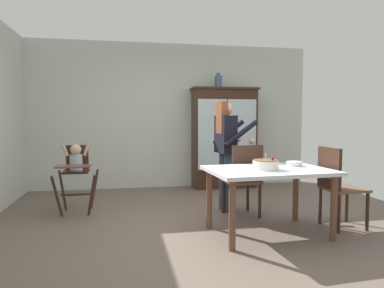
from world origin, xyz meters
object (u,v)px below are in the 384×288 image
china_cabinet (224,138)px  adult_person (226,142)px  dining_table (268,178)px  birthday_cake (266,165)px  ceramic_vase (218,81)px  dining_chair_right_end (336,182)px  dining_chair_far_side (244,176)px  serving_bowl (294,164)px  high_chair_with_toddler (76,166)px

china_cabinet → adult_person: china_cabinet is taller
adult_person → china_cabinet: bearing=-23.1°
dining_table → birthday_cake: bearing=-135.5°
ceramic_vase → dining_chair_right_end: (0.72, -2.68, -1.44)m
birthday_cake → dining_chair_right_end: (0.94, 0.12, -0.24)m
dining_chair_right_end → ceramic_vase: bearing=13.7°
adult_person → dining_chair_right_end: size_ratio=1.59×
china_cabinet → dining_chair_right_end: bearing=-77.3°
ceramic_vase → dining_chair_far_side: ceramic_vase is taller
serving_bowl → dining_chair_far_side: (-0.43, 0.53, -0.21)m
china_cabinet → adult_person: 1.72m
high_chair_with_toddler → dining_table: size_ratio=0.69×
ceramic_vase → adult_person: (-0.33, -1.66, -1.02)m
adult_person → serving_bowl: 1.10m
high_chair_with_toddler → adult_person: 2.10m
china_cabinet → serving_bowl: size_ratio=10.41×
china_cabinet → dining_chair_far_side: 2.11m
dining_chair_far_side → birthday_cake: bearing=84.0°
birthday_cake → dining_chair_far_side: 0.78m
ceramic_vase → serving_bowl: 2.87m
dining_chair_far_side → dining_chair_right_end: same height
serving_bowl → china_cabinet: bearing=92.5°
dining_table → high_chair_with_toddler: bearing=148.6°
serving_bowl → dining_chair_right_end: (0.49, -0.09, -0.21)m
dining_table → dining_chair_right_end: dining_chair_right_end is taller
adult_person → dining_chair_right_end: bearing=-141.8°
china_cabinet → birthday_cake: (-0.33, -2.80, -0.15)m
high_chair_with_toddler → dining_chair_right_end: size_ratio=0.99×
high_chair_with_toddler → serving_bowl: 2.89m
dining_chair_far_side → serving_bowl: bearing=124.5°
china_cabinet → ceramic_vase: ceramic_vase is taller
ceramic_vase → serving_bowl: (0.23, -2.59, -1.22)m
china_cabinet → high_chair_with_toddler: (-2.51, -1.37, -0.29)m
china_cabinet → serving_bowl: bearing=-87.5°
adult_person → birthday_cake: size_ratio=5.47×
dining_chair_far_side → dining_chair_right_end: (0.92, -0.62, 0.00)m
serving_bowl → dining_chair_far_side: dining_chair_far_side is taller
adult_person → dining_table: size_ratio=1.11×
dining_table → dining_chair_far_side: (-0.04, 0.68, -0.08)m
adult_person → dining_chair_right_end: (1.05, -1.02, -0.41)m
adult_person → dining_table: bearing=-178.6°
china_cabinet → adult_person: bearing=-105.2°
birthday_cake → dining_chair_far_side: size_ratio=0.29×
dining_table → serving_bowl: size_ratio=7.66×
adult_person → dining_table: 1.14m
high_chair_with_toddler → birthday_cake: high_chair_with_toddler is taller
adult_person → dining_chair_far_side: bearing=-169.0°
dining_chair_right_end → serving_bowl: bearing=77.6°
high_chair_with_toddler → birthday_cake: size_ratio=3.39×
china_cabinet → dining_table: size_ratio=1.36×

